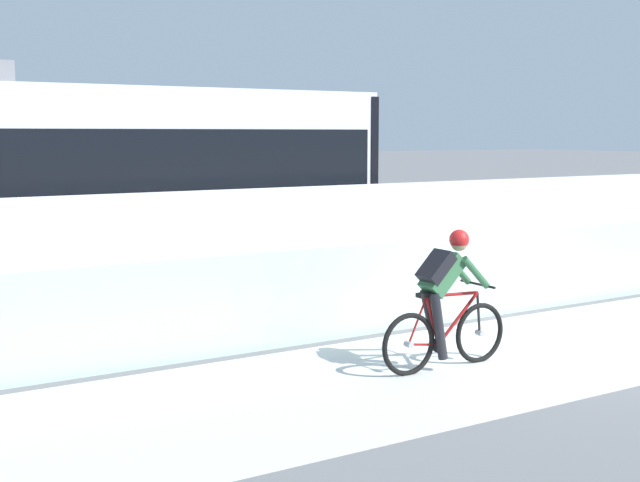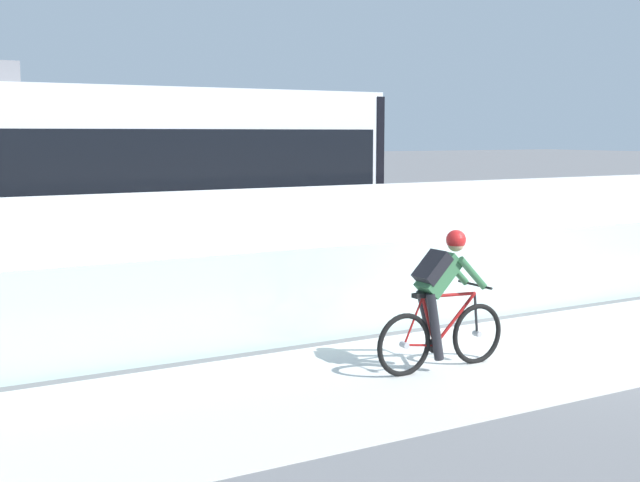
{
  "view_description": "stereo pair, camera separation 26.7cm",
  "coord_description": "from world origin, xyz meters",
  "views": [
    {
      "loc": [
        -8.27,
        -7.31,
        2.7
      ],
      "look_at": [
        -2.37,
        2.35,
        1.25
      ],
      "focal_mm": 47.32,
      "sensor_mm": 36.0,
      "label": 1
    },
    {
      "loc": [
        -8.04,
        -7.45,
        2.7
      ],
      "look_at": [
        -2.37,
        2.35,
        1.25
      ],
      "focal_mm": 47.32,
      "sensor_mm": 36.0,
      "label": 2
    }
  ],
  "objects": [
    {
      "name": "bike_path_deck",
      "position": [
        0.0,
        0.0,
        0.01
      ],
      "size": [
        32.0,
        3.2,
        0.01
      ],
      "primitive_type": "cube",
      "color": "silver",
      "rests_on": "ground"
    },
    {
      "name": "tram",
      "position": [
        -4.66,
        6.85,
        1.89
      ],
      "size": [
        11.06,
        2.54,
        3.81
      ],
      "color": "silver",
      "rests_on": "ground"
    },
    {
      "name": "concrete_barrier_wall",
      "position": [
        0.0,
        3.65,
        0.95
      ],
      "size": [
        32.0,
        0.36,
        1.89
      ],
      "primitive_type": "cube",
      "color": "white",
      "rests_on": "ground"
    },
    {
      "name": "tram_rail_far",
      "position": [
        0.0,
        7.57,
        0.0
      ],
      "size": [
        32.0,
        0.08,
        0.01
      ],
      "primitive_type": "cube",
      "color": "#595654",
      "rests_on": "ground"
    },
    {
      "name": "glass_parapet",
      "position": [
        0.0,
        1.85,
        0.62
      ],
      "size": [
        32.0,
        0.05,
        1.23
      ],
      "primitive_type": "cube",
      "color": "#ADC6C1",
      "rests_on": "ground"
    },
    {
      "name": "cyclist_on_bike",
      "position": [
        -2.13,
        -0.0,
        0.8
      ],
      "size": [
        1.77,
        0.58,
        1.61
      ],
      "color": "black",
      "rests_on": "ground"
    },
    {
      "name": "ground_plane",
      "position": [
        0.0,
        0.0,
        0.0
      ],
      "size": [
        200.0,
        200.0,
        0.0
      ],
      "primitive_type": "plane",
      "color": "slate"
    },
    {
      "name": "tram_rail_near",
      "position": [
        0.0,
        6.13,
        0.0
      ],
      "size": [
        32.0,
        0.08,
        0.01
      ],
      "primitive_type": "cube",
      "color": "#595654",
      "rests_on": "ground"
    }
  ]
}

